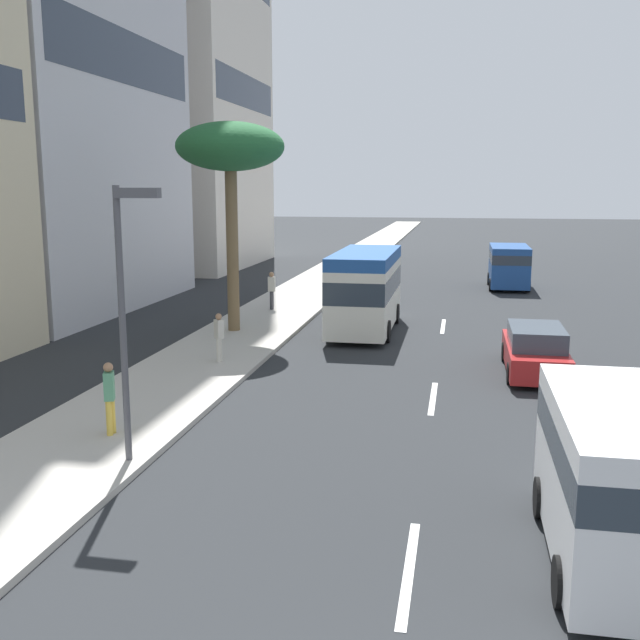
{
  "coord_description": "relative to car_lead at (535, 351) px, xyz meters",
  "views": [
    {
      "loc": [
        -4.64,
        -0.61,
        5.81
      ],
      "look_at": [
        16.96,
        3.53,
        1.76
      ],
      "focal_mm": 41.19,
      "sensor_mm": 36.0,
      "label": 1
    }
  ],
  "objects": [
    {
      "name": "pedestrian_mid_block",
      "position": [
        -8.19,
        10.17,
        0.36
      ],
      "size": [
        0.38,
        0.32,
        1.7
      ],
      "rotation": [
        0.0,
        0.0,
        3.5
      ],
      "color": "gold",
      "rests_on": "sidewalk_right"
    },
    {
      "name": "pedestrian_near_lamp",
      "position": [
        -0.93,
        10.0,
        0.29
      ],
      "size": [
        0.38,
        0.38,
        1.59
      ],
      "rotation": [
        0.0,
        0.0,
        3.92
      ],
      "color": "beige",
      "rests_on": "sidewalk_right"
    },
    {
      "name": "ground_plane",
      "position": [
        12.96,
        3.0,
        -0.73
      ],
      "size": [
        198.0,
        198.0,
        0.0
      ],
      "primitive_type": "plane",
      "color": "#26282B"
    },
    {
      "name": "lane_stripe_mid",
      "position": [
        -3.36,
        3.0,
        -0.72
      ],
      "size": [
        3.2,
        0.16,
        0.01
      ],
      "primitive_type": "cube",
      "color": "silver",
      "rests_on": "ground_plane"
    },
    {
      "name": "lane_stripe_near",
      "position": [
        -12.78,
        3.0,
        -0.72
      ],
      "size": [
        3.2,
        0.16,
        0.01
      ],
      "primitive_type": "cube",
      "color": "silver",
      "rests_on": "ground_plane"
    },
    {
      "name": "car_lead",
      "position": [
        0.0,
        0.0,
        0.0
      ],
      "size": [
        4.74,
        1.83,
        1.53
      ],
      "color": "#A51E1E",
      "rests_on": "ground_plane"
    },
    {
      "name": "street_lamp",
      "position": [
        -9.6,
        8.95,
        3.01
      ],
      "size": [
        0.24,
        0.97,
        5.67
      ],
      "color": "#4C4C51",
      "rests_on": "sidewalk_right"
    },
    {
      "name": "minibus_fourth",
      "position": [
        5.7,
        6.08,
        1.04
      ],
      "size": [
        6.75,
        2.39,
        3.23
      ],
      "rotation": [
        0.0,
        0.0,
        3.14
      ],
      "color": "silver",
      "rests_on": "ground_plane"
    },
    {
      "name": "van_second",
      "position": [
        19.73,
        -0.34,
        0.66
      ],
      "size": [
        4.63,
        2.22,
        2.43
      ],
      "color": "#1E478C",
      "rests_on": "ground_plane"
    },
    {
      "name": "sidewalk_right",
      "position": [
        12.96,
        10.6,
        -0.65
      ],
      "size": [
        162.0,
        3.85,
        0.15
      ],
      "primitive_type": "cube",
      "color": "#B2ADA3",
      "rests_on": "ground_plane"
    },
    {
      "name": "palm_tree",
      "position": [
        4.23,
        11.12,
        6.37
      ],
      "size": [
        4.14,
        4.14,
        8.04
      ],
      "color": "brown",
      "rests_on": "sidewalk_right"
    },
    {
      "name": "pedestrian_by_tree",
      "position": [
        9.31,
        10.9,
        0.38
      ],
      "size": [
        0.3,
        0.34,
        1.74
      ],
      "rotation": [
        0.0,
        0.0,
        4.79
      ],
      "color": "#333338",
      "rests_on": "sidewalk_right"
    },
    {
      "name": "lane_stripe_far",
      "position": [
        7.33,
        3.0,
        -0.72
      ],
      "size": [
        3.2,
        0.16,
        0.01
      ],
      "primitive_type": "cube",
      "color": "silver",
      "rests_on": "ground_plane"
    },
    {
      "name": "van_third",
      "position": [
        -11.88,
        -0.11,
        0.74
      ],
      "size": [
        4.78,
        2.12,
        2.57
      ],
      "color": "white",
      "rests_on": "ground_plane"
    }
  ]
}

